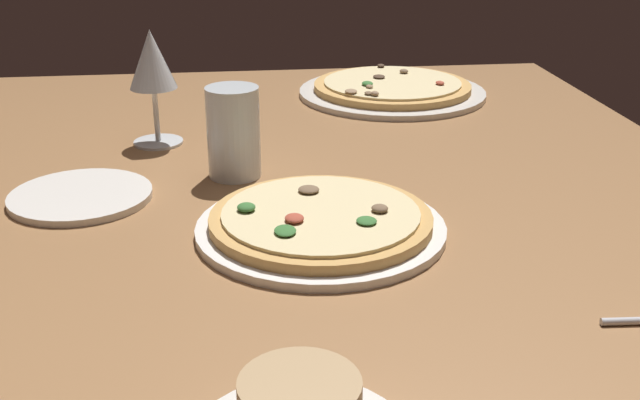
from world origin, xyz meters
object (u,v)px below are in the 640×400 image
object	(u,v)px
water_glass	(234,138)
wine_glass_far	(152,65)
pizza_main	(324,223)
side_plate	(81,196)
pizza_side	(392,89)

from	to	relation	value
water_glass	wine_glass_far	bearing A→B (deg)	36.62
pizza_main	wine_glass_far	size ratio (longest dim) A/B	1.65
pizza_main	side_plate	world-z (taller)	pizza_main
pizza_main	water_glass	xyz separation A→B (cm)	(19.24, 9.42, 4.04)
pizza_side	wine_glass_far	size ratio (longest dim) A/B	1.99
wine_glass_far	side_plate	world-z (taller)	wine_glass_far
pizza_main	pizza_side	distance (cm)	60.31
wine_glass_far	water_glass	size ratio (longest dim) A/B	1.41
pizza_side	water_glass	xyz separation A→B (cm)	(-37.86, 28.83, 4.09)
pizza_main	water_glass	world-z (taller)	water_glass
pizza_side	wine_glass_far	bearing A→B (deg)	119.93
wine_glass_far	pizza_side	bearing A→B (deg)	-60.07
pizza_main	wine_glass_far	distance (cm)	41.19
pizza_side	wine_glass_far	world-z (taller)	wine_glass_far
pizza_side	water_glass	size ratio (longest dim) A/B	2.81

